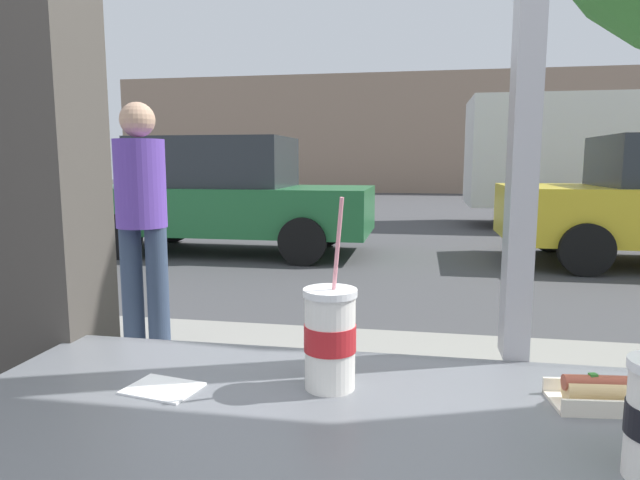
{
  "coord_description": "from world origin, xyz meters",
  "views": [
    {
      "loc": [
        -0.19,
        -1.06,
        1.37
      ],
      "look_at": [
        -0.79,
        2.23,
        0.89
      ],
      "focal_mm": 31.1,
      "sensor_mm": 36.0,
      "label": 1
    }
  ],
  "objects_px": {
    "parked_car_green": "(224,195)",
    "pedestrian": "(142,213)",
    "hotdog_tray_far": "(640,393)",
    "soda_cup_right": "(330,337)",
    "box_truck": "(633,155)"
  },
  "relations": [
    {
      "from": "parked_car_green",
      "to": "pedestrian",
      "type": "relative_size",
      "value": 2.61
    },
    {
      "from": "hotdog_tray_far",
      "to": "parked_car_green",
      "type": "distance_m",
      "value": 7.72
    },
    {
      "from": "hotdog_tray_far",
      "to": "parked_car_green",
      "type": "height_order",
      "value": "parked_car_green"
    },
    {
      "from": "soda_cup_right",
      "to": "box_truck",
      "type": "relative_size",
      "value": 0.05
    },
    {
      "from": "box_truck",
      "to": "soda_cup_right",
      "type": "bearing_deg",
      "value": -110.98
    },
    {
      "from": "soda_cup_right",
      "to": "hotdog_tray_far",
      "type": "relative_size",
      "value": 1.18
    },
    {
      "from": "box_truck",
      "to": "pedestrian",
      "type": "distance_m",
      "value": 10.94
    },
    {
      "from": "soda_cup_right",
      "to": "parked_car_green",
      "type": "bearing_deg",
      "value": 111.37
    },
    {
      "from": "soda_cup_right",
      "to": "hotdog_tray_far",
      "type": "xyz_separation_m",
      "value": [
        0.5,
        0.01,
        -0.07
      ]
    },
    {
      "from": "pedestrian",
      "to": "hotdog_tray_far",
      "type": "bearing_deg",
      "value": -48.22
    },
    {
      "from": "soda_cup_right",
      "to": "parked_car_green",
      "type": "distance_m",
      "value": 7.53
    },
    {
      "from": "hotdog_tray_far",
      "to": "pedestrian",
      "type": "distance_m",
      "value": 3.18
    },
    {
      "from": "parked_car_green",
      "to": "pedestrian",
      "type": "xyz_separation_m",
      "value": [
        1.13,
        -4.63,
        0.17
      ]
    },
    {
      "from": "hotdog_tray_far",
      "to": "parked_car_green",
      "type": "bearing_deg",
      "value": 114.86
    },
    {
      "from": "hotdog_tray_far",
      "to": "box_truck",
      "type": "distance_m",
      "value": 12.14
    }
  ]
}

